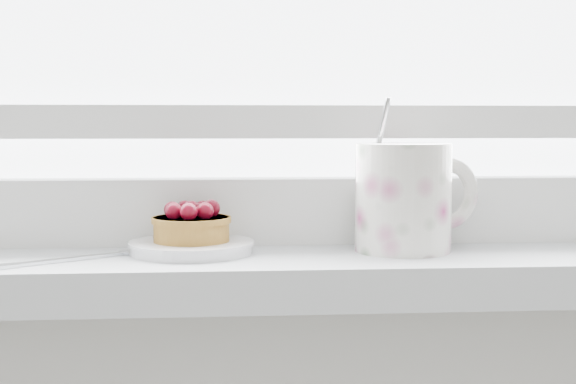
{
  "coord_description": "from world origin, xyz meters",
  "views": [
    {
      "loc": [
        -0.05,
        1.11,
        1.07
      ],
      "look_at": [
        0.02,
        1.88,
        1.0
      ],
      "focal_mm": 50.0,
      "sensor_mm": 36.0,
      "label": 1
    }
  ],
  "objects": [
    {
      "name": "raspberry_tart",
      "position": [
        -0.08,
        1.9,
        0.97
      ],
      "size": [
        0.08,
        0.08,
        0.04
      ],
      "color": "brown",
      "rests_on": "saucer"
    },
    {
      "name": "saucer",
      "position": [
        -0.08,
        1.9,
        0.95
      ],
      "size": [
        0.12,
        0.12,
        0.01
      ],
      "primitive_type": "cylinder",
      "color": "white",
      "rests_on": "windowsill"
    },
    {
      "name": "fork",
      "position": [
        -0.17,
        1.88,
        0.94
      ],
      "size": [
        0.16,
        0.12,
        0.0
      ],
      "color": "silver",
      "rests_on": "windowsill"
    },
    {
      "name": "floral_mug",
      "position": [
        0.14,
        1.9,
        1.0
      ],
      "size": [
        0.15,
        0.12,
        0.16
      ],
      "color": "white",
      "rests_on": "windowsill"
    }
  ]
}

